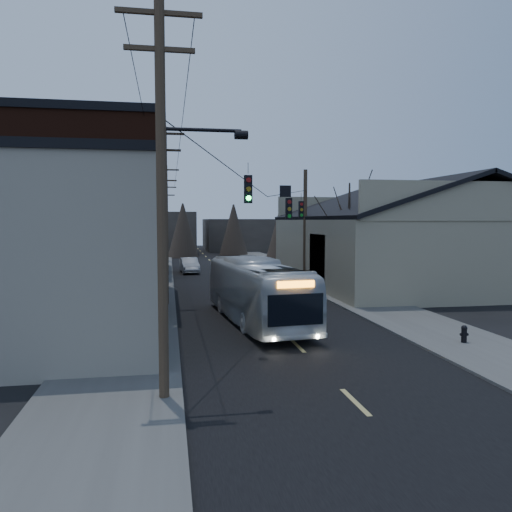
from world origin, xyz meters
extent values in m
plane|color=black|center=(0.00, 0.00, 0.00)|extent=(160.00, 160.00, 0.00)
cube|color=black|center=(0.00, 30.00, 0.01)|extent=(9.00, 110.00, 0.02)
cube|color=#474744|center=(-6.50, 30.00, 0.06)|extent=(4.00, 110.00, 0.12)
cube|color=#474744|center=(6.50, 30.00, 0.06)|extent=(4.00, 110.00, 0.12)
cube|color=gray|center=(-9.00, 9.00, 3.50)|extent=(8.00, 8.00, 7.00)
cube|color=black|center=(-10.00, 20.00, 5.00)|extent=(10.00, 12.00, 10.00)
cube|color=#36302B|center=(-9.50, 36.00, 3.50)|extent=(9.00, 14.00, 7.00)
cube|color=gray|center=(13.00, 25.00, 2.50)|extent=(16.00, 20.00, 5.00)
cube|color=black|center=(9.00, 25.00, 6.30)|extent=(8.16, 20.60, 2.86)
cube|color=black|center=(17.00, 25.00, 6.30)|extent=(8.16, 20.60, 2.86)
cube|color=#36302B|center=(-6.00, 65.00, 3.00)|extent=(10.00, 12.00, 6.00)
cube|color=#36302B|center=(7.00, 70.00, 2.50)|extent=(12.00, 14.00, 5.00)
cone|color=black|center=(6.50, 20.00, 3.60)|extent=(0.40, 0.40, 7.20)
cylinder|color=#382B1E|center=(-5.00, 3.00, 5.25)|extent=(0.28, 0.28, 10.50)
cube|color=#382B1E|center=(-5.00, 3.00, 10.10)|extent=(2.20, 0.12, 0.12)
cylinder|color=#382B1E|center=(-5.00, 18.00, 5.00)|extent=(0.28, 0.28, 10.00)
cube|color=#382B1E|center=(-5.00, 18.00, 9.60)|extent=(2.20, 0.12, 0.12)
cylinder|color=#382B1E|center=(-5.00, 33.00, 4.75)|extent=(0.28, 0.28, 9.50)
cube|color=#382B1E|center=(-5.00, 33.00, 9.10)|extent=(2.20, 0.12, 0.12)
cylinder|color=#382B1E|center=(-5.00, 48.00, 4.50)|extent=(0.28, 0.28, 9.00)
cube|color=#382B1E|center=(-5.00, 48.00, 8.60)|extent=(2.20, 0.12, 0.12)
cylinder|color=#382B1E|center=(5.00, 25.00, 4.25)|extent=(0.28, 0.28, 8.50)
cube|color=black|center=(-2.00, 7.50, 5.95)|extent=(0.28, 0.20, 1.00)
cube|color=black|center=(0.60, 12.00, 5.35)|extent=(0.28, 0.20, 1.00)
cube|color=black|center=(2.80, 18.00, 5.45)|extent=(0.28, 0.20, 1.00)
imported|color=silver|center=(-0.78, 12.65, 1.49)|extent=(3.58, 10.90, 2.98)
imported|color=#A6A9AE|center=(-3.00, 35.62, 0.70)|extent=(1.80, 4.36, 1.40)
cylinder|color=black|center=(6.38, 7.03, 0.39)|extent=(0.21, 0.21, 0.53)
sphere|color=black|center=(6.38, 7.03, 0.68)|extent=(0.23, 0.23, 0.23)
cylinder|color=black|center=(6.38, 7.03, 0.43)|extent=(0.33, 0.18, 0.11)
camera|label=1|loc=(-4.83, -10.29, 4.84)|focal=35.00mm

